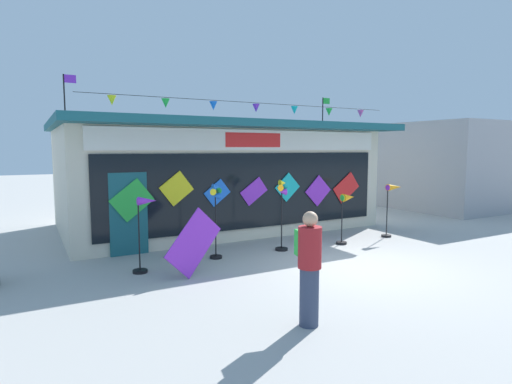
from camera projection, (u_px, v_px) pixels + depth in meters
name	position (u px, v px, depth m)	size (l,w,h in m)	color
ground_plane	(353.00, 266.00, 9.12)	(80.00, 80.00, 0.00)	#ADAAA5
kite_shop_building	(215.00, 175.00, 13.85)	(9.86, 6.22, 4.61)	beige
wind_spinner_far_left	(144.00, 222.00, 8.59)	(0.54, 0.31, 1.59)	black
wind_spinner_left	(216.00, 209.00, 9.64)	(0.37, 0.29, 1.76)	black
wind_spinner_center_left	(282.00, 204.00, 10.40)	(0.39, 0.32, 1.80)	black
wind_spinner_center_right	(347.00, 206.00, 11.22)	(0.59, 0.29, 1.37)	black
wind_spinner_right	(393.00, 196.00, 12.14)	(0.68, 0.28, 1.55)	black
person_near_camera	(309.00, 266.00, 5.99)	(0.36, 0.47, 1.68)	#333D56
display_kite_on_ground	(194.00, 242.00, 8.40)	(0.70, 0.03, 1.27)	purple
neighbour_building	(424.00, 165.00, 19.61)	(5.52, 8.05, 3.64)	#99999E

